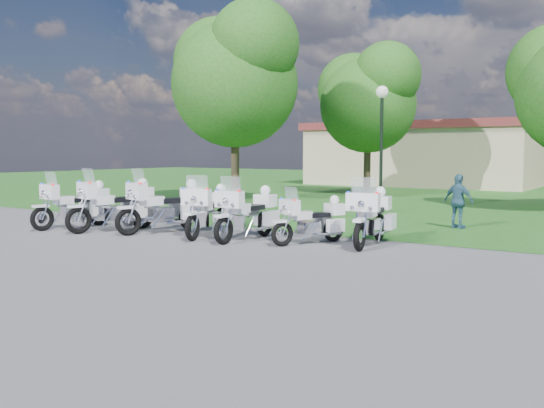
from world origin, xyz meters
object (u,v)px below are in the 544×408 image
Objects in this scene: motorcycle_5 at (313,219)px; bystander_c at (459,202)px; motorcycle_2 at (165,205)px; motorcycle_6 at (372,216)px; motorcycle_0 at (76,204)px; motorcycle_1 at (116,204)px; motorcycle_4 at (248,213)px; motorcycle_3 at (209,210)px; lamp_post at (382,118)px.

motorcycle_5 is 1.23× the size of bystander_c.
motorcycle_2 is at bearing 54.44° from bystander_c.
motorcycle_6 reaches higher than motorcycle_5.
motorcycle_0 reaches higher than motorcycle_6.
motorcycle_1 reaches higher than motorcycle_4.
motorcycle_3 is at bearing 0.52° from motorcycle_4.
lamp_post is at bearing -99.22° from motorcycle_1.
motorcycle_3 is (2.85, 0.66, -0.06)m from motorcycle_1.
bystander_c is (2.07, 4.78, 0.20)m from motorcycle_5.
motorcycle_5 is 0.79× the size of motorcycle_6.
motorcycle_4 is at bearing 68.80° from bystander_c.
motorcycle_5 is (4.39, 0.51, -0.16)m from motorcycle_2.
motorcycle_6 reaches higher than motorcycle_3.
motorcycle_5 is at bearing 81.70° from bystander_c.
bystander_c is at bearing -137.28° from motorcycle_0.
motorcycle_1 is at bearing -161.93° from motorcycle_0.
motorcycle_2 is 0.56× the size of lamp_post.
motorcycle_2 is at bearing 3.42° from motorcycle_4.
motorcycle_3 is (4.34, 0.87, -0.01)m from motorcycle_0.
motorcycle_1 is 1.64× the size of bystander_c.
motorcycle_1 is 1.33× the size of motorcycle_5.
motorcycle_5 is (2.95, 0.35, -0.10)m from motorcycle_3.
motorcycle_3 is at bearing -99.48° from lamp_post.
motorcycle_6 is at bearing -150.92° from motorcycle_2.
bystander_c is (9.37, 6.01, 0.10)m from motorcycle_0.
lamp_post is (4.18, 8.66, 2.66)m from motorcycle_1.
motorcycle_4 is (4.11, 0.68, -0.06)m from motorcycle_1.
motorcycle_4 is (1.26, 0.02, -0.00)m from motorcycle_3.
motorcycle_0 is at bearing 2.37° from motorcycle_6.
motorcycle_0 is at bearing 34.48° from motorcycle_5.
motorcycle_5 is 5.21m from bystander_c.
motorcycle_4 is at bearing 165.66° from motorcycle_3.
motorcycle_4 is 3.11m from motorcycle_6.
lamp_post is (5.68, 8.87, 2.72)m from motorcycle_0.
motorcycle_0 reaches higher than motorcycle_3.
lamp_post is (-2.90, 7.05, 2.72)m from motorcycle_6.
lamp_post reaches higher than motorcycle_2.
motorcycle_3 is 0.98× the size of motorcycle_6.
motorcycle_2 is 8.36m from bystander_c.
bystander_c is at bearing -37.85° from lamp_post.
lamp_post reaches higher than motorcycle_3.
motorcycle_6 is at bearing -157.92° from motorcycle_0.
motorcycle_3 is at bearing -158.56° from motorcycle_0.
motorcycle_2 reaches higher than motorcycle_4.
motorcycle_5 is at bearing -78.07° from lamp_post.
bystander_c is (0.79, 4.18, 0.10)m from motorcycle_6.
motorcycle_2 reaches higher than motorcycle_3.
motorcycle_1 is 7.26m from motorcycle_6.
motorcycle_2 is 1.07× the size of motorcycle_3.
motorcycle_3 reaches higher than motorcycle_4.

